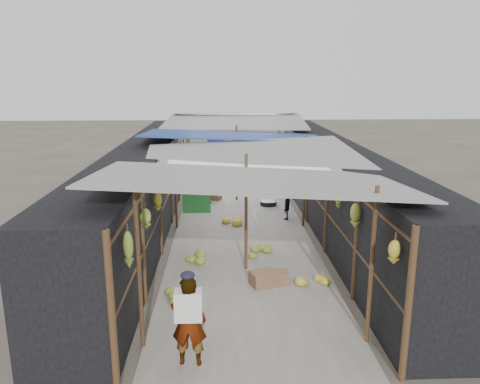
{
  "coord_description": "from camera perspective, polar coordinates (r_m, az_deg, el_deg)",
  "views": [
    {
      "loc": [
        -0.53,
        -6.69,
        4.18
      ],
      "look_at": [
        -0.04,
        5.15,
        1.25
      ],
      "focal_mm": 35.0,
      "sensor_mm": 36.0,
      "label": 1
    }
  ],
  "objects": [
    {
      "name": "floor_bananas",
      "position": [
        13.7,
        -0.4,
        -3.2
      ],
      "size": [
        3.69,
        10.0,
        0.34
      ],
      "color": "olive",
      "rests_on": "ground"
    },
    {
      "name": "crate_mid",
      "position": [
        9.74,
        2.89,
        -10.56
      ],
      "size": [
        0.62,
        0.55,
        0.31
      ],
      "primitive_type": "cube",
      "rotation": [
        0.0,
        0.0,
        0.33
      ],
      "color": "#855E43",
      "rests_on": "ground"
    },
    {
      "name": "hanging_bananas",
      "position": [
        13.81,
        -0.31,
        3.44
      ],
      "size": [
        3.96,
        14.02,
        0.76
      ],
      "color": "olive",
      "rests_on": "ground"
    },
    {
      "name": "stall_left",
      "position": [
        13.71,
        -11.4,
        0.84
      ],
      "size": [
        1.4,
        15.0,
        2.3
      ],
      "primitive_type": "cube",
      "color": "black",
      "rests_on": "ground"
    },
    {
      "name": "crate_near",
      "position": [
        9.86,
        4.51,
        -10.39
      ],
      "size": [
        0.46,
        0.38,
        0.27
      ],
      "primitive_type": "cube",
      "rotation": [
        0.0,
        0.0,
        -0.03
      ],
      "color": "#855E43",
      "rests_on": "ground"
    },
    {
      "name": "vendor_elderly",
      "position": [
        7.12,
        -6.25,
        -15.38
      ],
      "size": [
        0.55,
        0.38,
        1.42
      ],
      "primitive_type": "imported",
      "rotation": [
        0.0,
        0.0,
        3.06
      ],
      "color": "silver",
      "rests_on": "ground"
    },
    {
      "name": "vendor_seated",
      "position": [
        13.97,
        5.62,
        -1.55
      ],
      "size": [
        0.46,
        0.67,
        0.95
      ],
      "primitive_type": "imported",
      "rotation": [
        0.0,
        0.0,
        -1.75
      ],
      "color": "#49453F",
      "rests_on": "ground"
    },
    {
      "name": "crate_back",
      "position": [
        16.27,
        -3.05,
        -0.56
      ],
      "size": [
        0.48,
        0.44,
        0.25
      ],
      "primitive_type": "cube",
      "rotation": [
        0.0,
        0.0,
        -0.37
      ],
      "color": "#855E43",
      "rests_on": "ground"
    },
    {
      "name": "stall_right",
      "position": [
        13.92,
        11.13,
        1.05
      ],
      "size": [
        1.4,
        15.0,
        2.3
      ],
      "primitive_type": "cube",
      "color": "black",
      "rests_on": "ground"
    },
    {
      "name": "shopper_blue",
      "position": [
        15.68,
        -4.26,
        1.35
      ],
      "size": [
        0.91,
        0.8,
        1.57
      ],
      "primitive_type": "imported",
      "rotation": [
        0.0,
        0.0,
        0.31
      ],
      "color": "#1F2C9F",
      "rests_on": "ground"
    },
    {
      "name": "black_basin",
      "position": [
        15.58,
        3.47,
        -1.38
      ],
      "size": [
        0.55,
        0.55,
        0.16
      ],
      "primitive_type": "cylinder",
      "color": "black",
      "rests_on": "ground"
    },
    {
      "name": "market_canopy",
      "position": [
        13.66,
        -0.0,
        6.42
      ],
      "size": [
        5.62,
        15.2,
        2.77
      ],
      "color": "brown",
      "rests_on": "ground"
    },
    {
      "name": "aisle_slab",
      "position": [
        13.85,
        -0.05,
        -3.64
      ],
      "size": [
        3.6,
        16.0,
        0.02
      ],
      "primitive_type": "cube",
      "color": "#9E998E",
      "rests_on": "ground"
    },
    {
      "name": "ground",
      "position": [
        7.91,
        1.93,
        -18.03
      ],
      "size": [
        80.0,
        80.0,
        0.0
      ],
      "primitive_type": "plane",
      "color": "#6B6356",
      "rests_on": "ground"
    }
  ]
}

